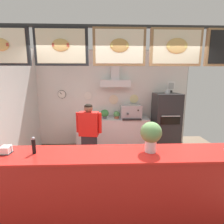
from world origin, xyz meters
The scene contains 13 objects.
ground_plane centered at (0.00, 0.00, 0.00)m, with size 6.40×6.40×0.00m, color brown.
back_wall_assembly centered at (0.00, 2.47, 1.55)m, with size 4.61×2.89×2.88m.
service_counter centered at (0.00, -0.39, 0.52)m, with size 3.90×0.62×1.04m.
back_prep_counter centered at (0.01, 2.27, 0.45)m, with size 2.10×0.52×0.91m.
pizza_oven centered at (1.51, 2.06, 0.83)m, with size 0.69×0.68×1.75m.
shop_worker centered at (-0.57, 1.05, 0.81)m, with size 0.57×0.28×1.52m.
espresso_machine centered at (0.53, 2.24, 1.10)m, with size 0.59×0.46×0.39m.
potted_sage centered at (-0.52, 2.27, 1.01)m, with size 0.15×0.15×0.19m.
potted_basil centered at (0.12, 2.24, 1.03)m, with size 0.19×0.19×0.21m.
potted_thyme centered at (-0.23, 2.26, 1.06)m, with size 0.24×0.24×0.26m.
napkin_holder centered at (-1.57, -0.36, 1.09)m, with size 0.15×0.14×0.12m.
basil_vase centered at (0.43, -0.36, 1.28)m, with size 0.29×0.29×0.43m.
pepper_grinder centered at (-1.18, -0.37, 1.16)m, with size 0.05×0.05×0.24m.
Camera 1 is at (-0.19, -2.62, 2.06)m, focal length 27.51 mm.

